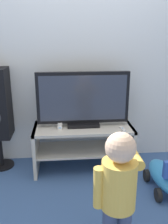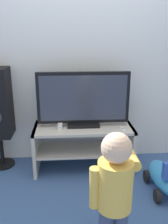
# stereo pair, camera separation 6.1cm
# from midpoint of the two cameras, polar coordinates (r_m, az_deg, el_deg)

# --- Properties ---
(ground_plane) EXTENTS (16.00, 16.00, 0.00)m
(ground_plane) POSITION_cam_midpoint_polar(r_m,az_deg,el_deg) (2.85, -0.37, -14.90)
(ground_plane) COLOR #38568C
(wall_back) EXTENTS (10.00, 0.06, 2.60)m
(wall_back) POSITION_cam_midpoint_polar(r_m,az_deg,el_deg) (2.97, -1.34, 13.17)
(wall_back) COLOR silver
(wall_back) RESTS_ON ground_plane
(tv_stand) EXTENTS (1.12, 0.48, 0.52)m
(tv_stand) POSITION_cam_midpoint_polar(r_m,az_deg,el_deg) (2.90, -0.78, -6.58)
(tv_stand) COLOR beige
(tv_stand) RESTS_ON ground_plane
(television) EXTENTS (1.02, 0.20, 0.61)m
(television) POSITION_cam_midpoint_polar(r_m,az_deg,el_deg) (2.75, -0.85, 2.75)
(television) COLOR black
(television) RESTS_ON tv_stand
(game_console) EXTENTS (0.05, 0.16, 0.05)m
(game_console) POSITION_cam_midpoint_polar(r_m,az_deg,el_deg) (2.80, -6.15, -3.06)
(game_console) COLOR white
(game_console) RESTS_ON tv_stand
(remote_primary) EXTENTS (0.04, 0.13, 0.03)m
(remote_primary) POSITION_cam_midpoint_polar(r_m,az_deg,el_deg) (2.74, 8.20, -3.92)
(remote_primary) COLOR white
(remote_primary) RESTS_ON tv_stand
(child) EXTENTS (0.36, 0.52, 0.94)m
(child) POSITION_cam_midpoint_polar(r_m,az_deg,el_deg) (1.78, 6.93, -16.18)
(child) COLOR #3F4C72
(child) RESTS_ON ground_plane
(ride_on_toy) EXTENTS (0.30, 0.62, 0.42)m
(ride_on_toy) POSITION_cam_midpoint_polar(r_m,az_deg,el_deg) (2.70, 17.48, -13.86)
(ride_on_toy) COLOR #338CD1
(ride_on_toy) RESTS_ON ground_plane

